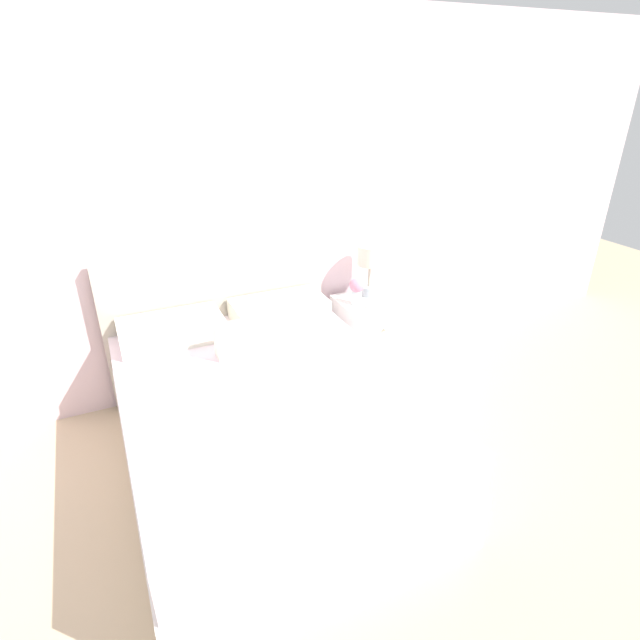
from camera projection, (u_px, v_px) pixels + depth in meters
ground_plane at (226, 383)px, 3.86m from camera, size 12.00×12.00×0.00m
wall_back at (207, 215)px, 3.35m from camera, size 8.00×0.06×2.60m
bed at (263, 417)px, 2.96m from camera, size 1.58×2.01×1.11m
nightstand at (367, 336)px, 3.94m from camera, size 0.43×0.49×0.59m
table_lamp at (370, 261)px, 3.79m from camera, size 0.20×0.20×0.41m
flower_vase at (357, 289)px, 3.71m from camera, size 0.11×0.11×0.21m
teacup at (378, 305)px, 3.67m from camera, size 0.12×0.12×0.07m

